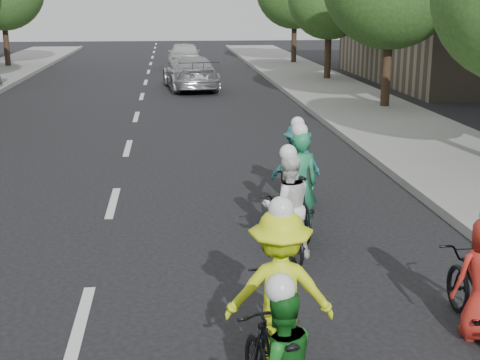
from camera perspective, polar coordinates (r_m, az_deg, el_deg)
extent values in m
plane|color=black|center=(8.51, -13.44, -11.72)|extent=(120.00, 120.00, 0.00)
cube|color=gray|center=(19.19, 15.06, 3.39)|extent=(4.00, 80.00, 0.15)
cube|color=#999993|center=(18.58, 9.42, 3.38)|extent=(0.18, 80.00, 0.18)
cylinder|color=black|center=(41.69, -19.29, 10.71)|extent=(0.32, 0.32, 2.48)
cylinder|color=black|center=(24.50, 12.37, 8.74)|extent=(0.32, 0.32, 2.48)
cylinder|color=black|center=(33.14, 7.49, 10.33)|extent=(0.32, 0.32, 2.27)
cylinder|color=black|center=(41.92, 4.62, 11.50)|extent=(0.32, 0.32, 2.48)
sphere|color=white|center=(5.64, 3.47, -9.22)|extent=(0.26, 0.26, 0.26)
imported|color=black|center=(12.94, 4.75, 0.15)|extent=(0.72, 1.60, 0.93)
imported|color=#216165|center=(12.77, 4.86, 1.35)|extent=(1.08, 0.75, 1.53)
sphere|color=white|center=(12.61, 4.94, 4.83)|extent=(0.26, 0.26, 0.26)
imported|color=black|center=(8.30, 19.71, -9.34)|extent=(0.63, 1.79, 0.94)
imported|color=black|center=(7.24, 3.23, -12.23)|extent=(0.76, 1.79, 0.91)
imported|color=#DEF51B|center=(6.97, 3.41, -9.54)|extent=(1.19, 0.75, 1.75)
sphere|color=white|center=(6.65, 3.53, -2.50)|extent=(0.26, 0.26, 0.26)
imported|color=black|center=(11.12, 4.87, -1.95)|extent=(0.62, 1.81, 1.07)
imported|color=#227D51|center=(10.93, 5.01, -0.38)|extent=(0.67, 0.46, 1.76)
sphere|color=white|center=(10.73, 5.12, 4.25)|extent=(0.26, 0.26, 0.26)
imported|color=black|center=(10.23, 3.91, -4.13)|extent=(0.77, 1.66, 0.84)
imported|color=white|center=(10.02, 4.05, -2.27)|extent=(0.85, 0.70, 1.60)
sphere|color=white|center=(9.81, 4.13, 2.30)|extent=(0.26, 0.26, 0.26)
imported|color=#A6A6AB|center=(29.83, -4.26, 9.12)|extent=(2.60, 5.24, 1.46)
imported|color=silver|center=(39.12, -4.79, 10.57)|extent=(1.89, 4.59, 1.55)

